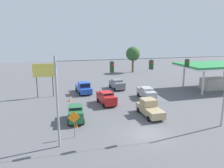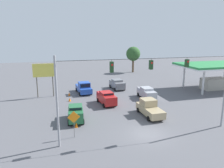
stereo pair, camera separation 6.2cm
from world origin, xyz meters
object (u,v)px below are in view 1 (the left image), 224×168
pickup_truck_tan_crossing_near (150,108)px  work_zone_sign (74,119)px  sedan_red_withflow_mid (106,98)px  gas_station (215,71)px  pickup_truck_blue_withflow_far (84,88)px  traffic_cone_third (73,106)px  tree_horizon_left (133,54)px  overhead_signal_span (150,86)px  sedan_silver_oncoming_far (146,93)px  roadside_billboard (44,73)px  sedan_green_parked_shoulder (76,113)px  sedan_grey_oncoming_deep (117,84)px  traffic_cone_nearest (76,125)px  traffic_cone_second (75,115)px  traffic_cone_fifth (69,94)px  traffic_cone_fourth (70,99)px

pickup_truck_tan_crossing_near → work_zone_sign: work_zone_sign is taller
sedan_red_withflow_mid → gas_station: size_ratio=0.33×
pickup_truck_blue_withflow_far → pickup_truck_tan_crossing_near: 15.14m
traffic_cone_third → tree_horizon_left: (-19.27, -27.15, 4.85)m
overhead_signal_span → tree_horizon_left: (-12.49, -38.17, -0.24)m
sedan_silver_oncoming_far → traffic_cone_third: sedan_silver_oncoming_far is taller
roadside_billboard → pickup_truck_tan_crossing_near: bearing=136.3°
pickup_truck_blue_withflow_far → sedan_green_parked_shoulder: bearing=78.0°
traffic_cone_third → roadside_billboard: bearing=-60.8°
sedan_grey_oncoming_deep → work_zone_sign: (10.05, 18.74, 0.99)m
overhead_signal_span → gas_station: (-20.84, -15.29, -1.72)m
traffic_cone_nearest → traffic_cone_second: 3.36m
overhead_signal_span → traffic_cone_fifth: bearing=-69.1°
pickup_truck_tan_crossing_near → traffic_cone_third: size_ratio=8.78×
sedan_silver_oncoming_far → tree_horizon_left: (-6.98, -25.33, 4.17)m
overhead_signal_span → sedan_grey_oncoming_deep: bearing=-97.2°
traffic_cone_fifth → tree_horizon_left: 28.44m
traffic_cone_third → traffic_cone_nearest: bearing=87.9°
gas_station → pickup_truck_blue_withflow_far: bearing=-8.2°
sedan_red_withflow_mid → sedan_green_parked_shoulder: sedan_green_parked_shoulder is taller
sedan_green_parked_shoulder → roadside_billboard: roadside_billboard is taller
sedan_red_withflow_mid → tree_horizon_left: tree_horizon_left is taller
sedan_silver_oncoming_far → work_zone_sign: 17.26m
sedan_silver_oncoming_far → gas_station: (-15.33, -2.45, 2.70)m
gas_station → work_zone_sign: size_ratio=4.93×
traffic_cone_fifth → roadside_billboard: 5.51m
pickup_truck_tan_crossing_near → tree_horizon_left: tree_horizon_left is taller
sedan_green_parked_shoulder → gas_station: 29.34m
sedan_grey_oncoming_deep → gas_station: gas_station is taller
pickup_truck_blue_withflow_far → sedan_grey_oncoming_deep: bearing=-168.3°
sedan_grey_oncoming_deep → sedan_green_parked_shoulder: 17.10m
sedan_green_parked_shoulder → traffic_cone_third: bearing=-91.2°
sedan_green_parked_shoulder → traffic_cone_fourth: 8.45m
traffic_cone_fifth → work_zone_sign: size_ratio=0.20×
tree_horizon_left → overhead_signal_span: bearing=71.9°
sedan_red_withflow_mid → traffic_cone_fourth: 6.14m
traffic_cone_second → gas_station: size_ratio=0.04×
gas_station → roadside_billboard: 31.73m
pickup_truck_blue_withflow_far → sedan_grey_oncoming_deep: (-6.70, -1.39, 0.02)m
sedan_silver_oncoming_far → pickup_truck_tan_crossing_near: bearing=69.0°
traffic_cone_nearest → traffic_cone_fifth: 13.89m
pickup_truck_tan_crossing_near → roadside_billboard: (13.40, -12.82, 3.17)m
sedan_silver_oncoming_far → sedan_green_parked_shoulder: sedan_green_parked_shoulder is taller
traffic_cone_fourth → traffic_cone_second: bearing=90.6°
pickup_truck_tan_crossing_near → traffic_cone_fourth: (9.64, -9.09, -0.69)m
traffic_cone_nearest → work_zone_sign: work_zone_sign is taller
traffic_cone_second → traffic_cone_fourth: size_ratio=1.00×
sedan_grey_oncoming_deep → traffic_cone_nearest: (9.60, 16.28, -0.70)m
sedan_green_parked_shoulder → gas_station: bearing=-161.5°
pickup_truck_blue_withflow_far → traffic_cone_nearest: 15.19m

